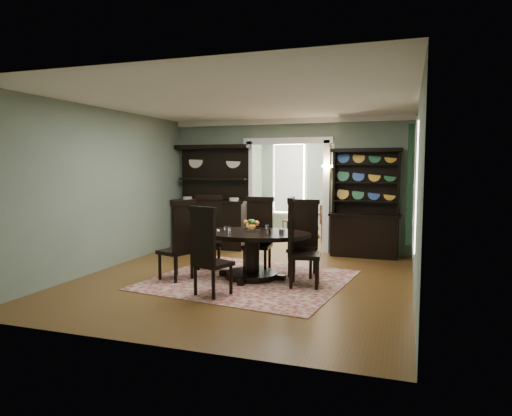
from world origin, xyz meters
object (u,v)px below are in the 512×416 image
(dining_table, at_px, (252,246))
(welsh_dresser, at_px, (365,217))
(sideboard, at_px, (212,212))
(parlor_table, at_px, (313,221))

(dining_table, xyz_separation_m, welsh_dresser, (1.66, 2.60, 0.28))
(dining_table, height_order, welsh_dresser, welsh_dresser)
(dining_table, xyz_separation_m, sideboard, (-1.89, 2.57, 0.29))
(dining_table, bearing_deg, welsh_dresser, 52.25)
(sideboard, height_order, parlor_table, sideboard)
(dining_table, relative_size, sideboard, 0.88)
(dining_table, relative_size, parlor_table, 2.89)
(dining_table, height_order, sideboard, sideboard)
(dining_table, bearing_deg, parlor_table, 83.67)
(welsh_dresser, bearing_deg, sideboard, -178.24)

